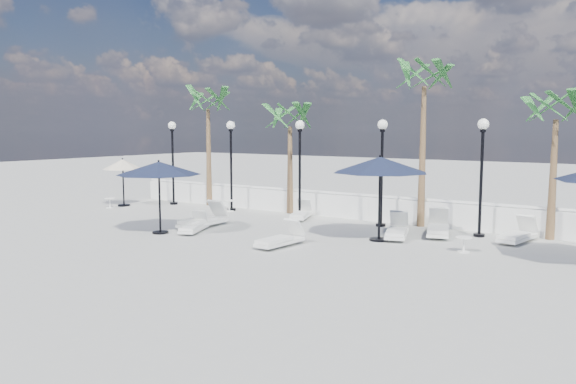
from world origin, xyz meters
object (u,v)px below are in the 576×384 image
Objects in this scene: lounger_2 at (194,226)px; parasol_navy_mid at (380,165)px; lounger_7 at (518,235)px; parasol_navy_left at (159,169)px; lounger_3 at (280,239)px; parasol_cream_small at (123,165)px; lounger_4 at (438,228)px; lounger_1 at (301,214)px; lounger_5 at (397,231)px; lounger_0 at (203,220)px.

lounger_2 is 0.57× the size of parasol_navy_mid.
parasol_navy_left reaches higher than lounger_7.
parasol_navy_left is at bearing -169.06° from lounger_3.
lounger_2 is 2.27m from parasol_navy_left.
lounger_4 is at bearing 4.16° from parasol_cream_small.
lounger_2 is at bearing -179.10° from lounger_3.
lounger_4 is at bearing -24.07° from lounger_1.
lounger_7 is 0.64× the size of parasol_navy_mid.
lounger_4 is (7.09, 4.07, 0.05)m from lounger_2.
lounger_2 is 6.61m from parasol_navy_mid.
lounger_5 is 2.27m from parasol_navy_mid.
lounger_0 is 2.58m from parasol_navy_left.
parasol_cream_small reaches higher than lounger_5.
lounger_2 is 10.48m from lounger_7.
lounger_0 reaches higher than lounger_7.
lounger_3 is 0.84× the size of parasol_cream_small.
parasol_navy_mid reaches higher than lounger_5.
lounger_4 reaches higher than lounger_3.
lounger_7 reaches higher than lounger_3.
lounger_7 is at bearing 30.17° from parasol_navy_mid.
lounger_1 is 5.16m from lounger_3.
lounger_0 is at bearing 168.92° from lounger_3.
lounger_4 is 0.99× the size of parasol_cream_small.
lounger_7 is at bearing 16.98° from lounger_0.
lounger_4 is at bearing 6.81° from lounger_2.
lounger_4 is 1.12× the size of lounger_7.
lounger_3 is at bearing -16.56° from parasol_cream_small.
lounger_1 is 9.01m from parasol_cream_small.
parasol_navy_left is at bearing -160.59° from lounger_2.
lounger_0 is at bearing -150.92° from lounger_7.
lounger_0 is 0.99× the size of parasol_cream_small.
lounger_3 is 7.39m from lounger_7.
parasol_navy_left is 1.28× the size of parasol_cream_small.
lounger_5 reaches higher than lounger_2.
lounger_7 is 16.89m from parasol_cream_small.
lounger_1 is 0.84× the size of lounger_4.
parasol_navy_left reaches higher than parasol_cream_small.
parasol_navy_left is (-10.33, -5.16, 1.95)m from lounger_7.
lounger_1 is 1.06× the size of lounger_2.
lounger_0 is 1.02m from lounger_2.
lounger_0 is 6.85m from lounger_5.
parasol_navy_mid is (5.81, 2.26, 2.18)m from lounger_2.
parasol_navy_mid is (6.23, 1.33, 2.11)m from lounger_0.
parasol_cream_small is at bearing 134.24° from lounger_2.
lounger_5 is 0.71× the size of parasol_navy_left.
lounger_5 is 8.11m from parasol_navy_left.
parasol_navy_mid is 13.09m from parasol_cream_small.
parasol_cream_small is (-11.00, 3.27, 1.65)m from lounger_3.
lounger_7 is at bearing 5.38° from lounger_5.
lounger_5 is at bearing 2.55° from lounger_2.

